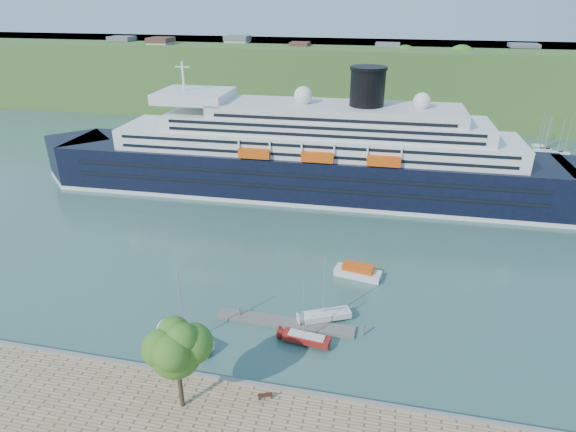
# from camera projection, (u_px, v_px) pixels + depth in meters

# --- Properties ---
(ground) EXTENTS (400.00, 400.00, 0.00)m
(ground) POSITION_uv_depth(u_px,v_px,m) (243.00, 388.00, 54.31)
(ground) COLOR #30564E
(ground) RESTS_ON ground
(far_hillside) EXTENTS (400.00, 50.00, 24.00)m
(far_hillside) POSITION_uv_depth(u_px,v_px,m) (358.00, 78.00, 177.79)
(far_hillside) COLOR #3B5F26
(far_hillside) RESTS_ON ground
(quay_coping) EXTENTS (220.00, 0.50, 0.30)m
(quay_coping) POSITION_uv_depth(u_px,v_px,m) (242.00, 382.00, 53.65)
(quay_coping) COLOR slate
(quay_coping) RESTS_ON promenade
(cruise_ship) EXTENTS (123.52, 20.80, 27.65)m
(cruise_ship) POSITION_uv_depth(u_px,v_px,m) (303.00, 132.00, 102.14)
(cruise_ship) COLOR black
(cruise_ship) RESTS_ON ground
(park_bench) EXTENTS (1.72, 1.18, 1.02)m
(park_bench) POSITION_uv_depth(u_px,v_px,m) (265.00, 394.00, 51.48)
(park_bench) COLOR #462314
(park_bench) RESTS_ON promenade
(promenade_tree) EXTENTS (6.96, 6.96, 11.53)m
(promenade_tree) POSITION_uv_depth(u_px,v_px,m) (178.00, 363.00, 48.38)
(promenade_tree) COLOR #346219
(promenade_tree) RESTS_ON promenade
(floating_pontoon) EXTENTS (19.05, 2.63, 0.42)m
(floating_pontoon) POSITION_uv_depth(u_px,v_px,m) (284.00, 323.00, 64.82)
(floating_pontoon) COLOR slate
(floating_pontoon) RESTS_ON ground
(sailboat_white_near) EXTENTS (8.32, 5.11, 10.42)m
(sailboat_white_near) POSITION_uv_depth(u_px,v_px,m) (184.00, 312.00, 58.62)
(sailboat_white_near) COLOR silver
(sailboat_white_near) RESTS_ON ground
(sailboat_red) EXTENTS (6.85, 2.63, 8.63)m
(sailboat_red) POSITION_uv_depth(u_px,v_px,m) (307.00, 316.00, 59.36)
(sailboat_red) COLOR maroon
(sailboat_red) RESTS_ON ground
(sailboat_white_far) EXTENTS (7.35, 4.92, 9.30)m
(sailboat_white_far) POSITION_uv_depth(u_px,v_px,m) (328.00, 292.00, 63.59)
(sailboat_white_far) COLOR silver
(sailboat_white_far) RESTS_ON ground
(tender_launch) EXTENTS (7.62, 3.76, 2.01)m
(tender_launch) POSITION_uv_depth(u_px,v_px,m) (358.00, 271.00, 75.39)
(tender_launch) COLOR #E24C0D
(tender_launch) RESTS_ON ground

